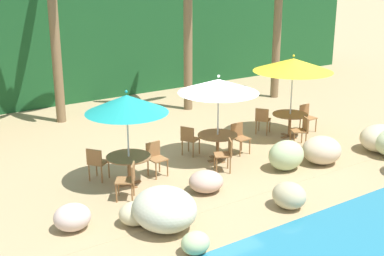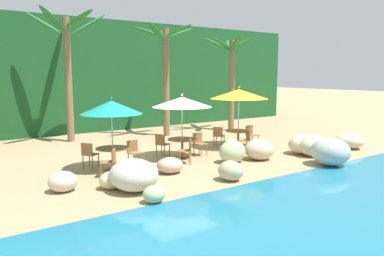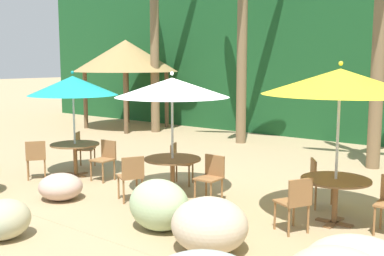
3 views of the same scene
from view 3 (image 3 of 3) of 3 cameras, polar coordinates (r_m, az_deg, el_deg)
ground_plane at (r=9.68m, az=-2.63°, el=-7.55°), size 120.00×120.00×0.00m
terrace_deck at (r=9.68m, az=-2.63°, el=-7.52°), size 18.00×5.20×0.01m
foliage_backdrop at (r=17.18m, az=17.57°, el=8.98°), size 28.00×2.40×6.00m
rock_seawall at (r=6.45m, az=-6.10°, el=-12.02°), size 12.59×3.35×0.96m
umbrella_teal at (r=10.97m, az=-14.08°, el=4.95°), size 1.99×1.99×2.39m
dining_table_teal at (r=11.13m, az=-13.83°, el=-2.47°), size 1.10×1.10×0.74m
chair_teal_seaward at (r=10.61m, az=-10.34°, el=-3.44°), size 0.45×0.46×0.87m
chair_teal_inland at (r=11.98m, az=-13.07°, el=-2.21°), size 0.59×0.59×0.87m
chair_teal_left at (r=11.04m, az=-18.19°, el=-3.26°), size 0.59×0.59×0.87m
umbrella_white at (r=9.02m, az=-2.40°, el=4.86°), size 2.18×2.18×2.40m
dining_table_white at (r=9.22m, az=-2.35°, el=-4.39°), size 1.10×1.10×0.74m
chair_white_seaward at (r=8.82m, az=2.33°, el=-5.65°), size 0.43×0.44×0.87m
chair_white_inland at (r=10.07m, az=-1.63°, el=-3.92°), size 0.57×0.56×0.87m
chair_white_left at (r=8.90m, az=-7.26°, el=-5.58°), size 0.58×0.57×0.87m
umbrella_yellow at (r=7.73m, az=17.31°, el=5.33°), size 2.43×2.43×2.60m
dining_table_yellow at (r=7.97m, az=16.81°, el=-6.71°), size 1.10×1.10×0.74m
chair_yellow_inland at (r=8.78m, az=15.00°, el=-5.97°), size 0.59×0.59×0.87m
chair_yellow_left at (r=7.40m, az=12.30°, el=-8.50°), size 0.57×0.57×0.87m
palm_tree_nearest at (r=17.62m, az=-4.50°, el=13.90°), size 3.48×3.31×6.78m
palm_tree_second at (r=15.21m, az=6.04°, el=12.92°), size 3.47×3.76×5.92m
palm_tree_third at (r=12.29m, az=21.66°, el=12.20°), size 3.01×2.98×5.51m
palapa_hut at (r=18.81m, az=-7.95°, el=8.51°), size 4.07×4.07×3.42m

